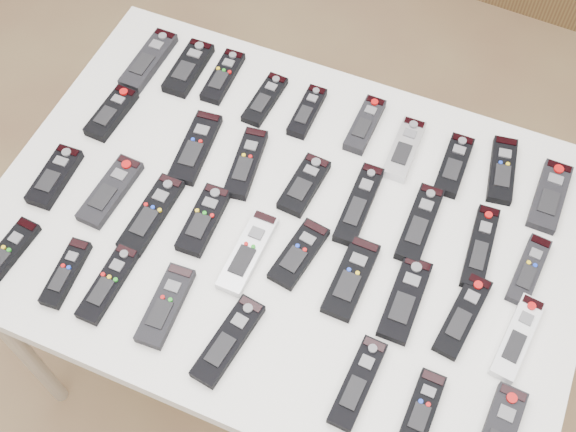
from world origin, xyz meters
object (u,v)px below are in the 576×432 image
at_px(remote_6, 404,149).
at_px(remote_33, 358,383).
at_px(remote_9, 550,196).
at_px(remote_27, 517,338).
at_px(remote_16, 480,247).
at_px(table, 288,235).
at_px(remote_32, 228,341).
at_px(remote_21, 204,220).
at_px(remote_13, 304,185).
at_px(remote_15, 420,224).
at_px(remote_25, 405,299).
at_px(remote_26, 463,315).
at_px(remote_34, 422,409).
at_px(remote_2, 223,77).
at_px(remote_7, 454,165).
at_px(remote_4, 307,112).
at_px(remote_20, 151,214).
at_px(remote_14, 359,204).
at_px(remote_17, 529,270).
at_px(remote_28, 6,255).
at_px(remote_12, 246,163).
at_px(remote_29, 66,273).
at_px(remote_1, 189,68).
at_px(remote_5, 365,125).
at_px(remote_18, 55,177).
at_px(remote_10, 112,113).
at_px(remote_23, 299,254).
at_px(remote_0, 149,60).
at_px(remote_11, 196,147).
at_px(remote_3, 265,100).
at_px(remote_31, 166,305).
at_px(remote_8, 502,170).
at_px(remote_24, 351,278).
at_px(remote_30, 108,283).
at_px(remote_22, 248,252).

xyz_separation_m(remote_6, remote_33, (0.09, -0.54, 0.00)).
relative_size(remote_9, remote_27, 0.98).
bearing_deg(remote_16, table, -170.70).
bearing_deg(remote_32, remote_21, 134.10).
distance_m(remote_13, remote_15, 0.26).
relative_size(remote_25, remote_27, 1.00).
relative_size(remote_26, remote_34, 1.28).
height_order(remote_2, remote_7, remote_7).
height_order(remote_4, remote_9, remote_4).
height_order(remote_7, remote_20, remote_7).
height_order(remote_14, remote_17, remote_14).
distance_m(remote_21, remote_28, 0.41).
bearing_deg(remote_20, remote_12, 57.98).
bearing_deg(remote_29, remote_1, 87.49).
bearing_deg(remote_5, remote_18, -144.06).
relative_size(remote_13, remote_25, 0.82).
xyz_separation_m(remote_32, remote_33, (0.26, 0.02, -0.00)).
distance_m(remote_10, remote_13, 0.49).
bearing_deg(remote_14, remote_13, 178.88).
xyz_separation_m(remote_4, remote_23, (0.13, -0.35, -0.00)).
bearing_deg(remote_27, remote_33, -134.31).
bearing_deg(remote_16, remote_14, 176.28).
bearing_deg(remote_0, remote_7, 0.22).
distance_m(remote_23, remote_29, 0.47).
bearing_deg(remote_28, remote_7, 40.48).
bearing_deg(remote_32, table, 98.21).
distance_m(remote_2, remote_11, 0.22).
bearing_deg(remote_3, table, -54.50).
relative_size(remote_9, remote_18, 1.15).
bearing_deg(remote_31, remote_14, 50.52).
distance_m(remote_4, remote_28, 0.73).
bearing_deg(remote_31, remote_34, -3.32).
bearing_deg(remote_7, remote_27, -57.61).
height_order(remote_8, remote_24, remote_24).
distance_m(remote_4, remote_10, 0.45).
distance_m(table, remote_20, 0.30).
height_order(remote_30, remote_33, remote_33).
xyz_separation_m(remote_6, remote_23, (-0.12, -0.34, -0.00)).
xyz_separation_m(remote_23, remote_25, (0.23, -0.01, 0.00)).
relative_size(remote_1, remote_7, 1.05).
bearing_deg(remote_24, remote_26, 3.48).
distance_m(remote_9, remote_22, 0.66).
relative_size(remote_9, remote_14, 0.89).
bearing_deg(remote_26, remote_4, 150.81).
height_order(remote_4, remote_28, same).
xyz_separation_m(remote_1, remote_18, (-0.12, -0.40, 0.00)).
distance_m(remote_1, remote_22, 0.53).
bearing_deg(remote_20, remote_24, 4.32).
distance_m(remote_11, remote_33, 0.64).
relative_size(remote_2, remote_3, 1.05).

